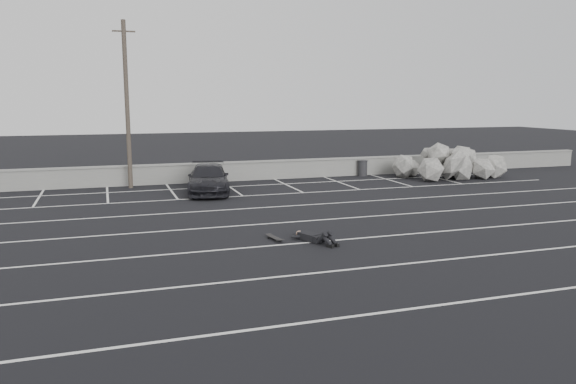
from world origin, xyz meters
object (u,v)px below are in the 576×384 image
object	(u,v)px
utility_pole	(127,105)
riprap_pile	(454,165)
skateboard	(275,238)
trash_bin	(363,168)
car_right	(208,179)
person	(309,233)
car_left	(212,177)

from	to	relation	value
utility_pole	riprap_pile	bearing A→B (deg)	-4.36
utility_pole	skateboard	bearing A→B (deg)	-72.97
utility_pole	skateboard	size ratio (longest dim) A/B	10.63
trash_bin	riprap_pile	size ratio (longest dim) A/B	0.14
car_right	person	world-z (taller)	car_right
car_right	riprap_pile	bearing A→B (deg)	15.44
skateboard	car_left	bearing A→B (deg)	78.84
car_left	trash_bin	size ratio (longest dim) A/B	4.28
utility_pole	riprap_pile	distance (m)	18.61
utility_pole	riprap_pile	world-z (taller)	utility_pole
riprap_pile	car_right	bearing A→B (deg)	-174.72
trash_bin	riprap_pile	world-z (taller)	riprap_pile
car_right	trash_bin	xyz separation A→B (m)	(9.69, 3.15, -0.21)
car_right	trash_bin	size ratio (longest dim) A/B	5.10
person	skateboard	size ratio (longest dim) A/B	3.16
car_right	skateboard	distance (m)	9.84
riprap_pile	person	world-z (taller)	riprap_pile
trash_bin	car_left	bearing A→B (deg)	-165.48
trash_bin	riprap_pile	xyz separation A→B (m)	(5.04, -1.79, 0.17)
car_right	riprap_pile	distance (m)	14.80
car_right	utility_pole	xyz separation A→B (m)	(-3.48, 2.75, 3.51)
car_left	person	distance (m)	10.96
car_right	riprap_pile	xyz separation A→B (m)	(14.73, 1.36, -0.04)
car_right	utility_pole	distance (m)	5.66
riprap_pile	person	bearing A→B (deg)	-139.12
riprap_pile	skateboard	distance (m)	18.21
person	car_left	bearing A→B (deg)	73.54
car_left	riprap_pile	world-z (taller)	riprap_pile
person	trash_bin	bearing A→B (deg)	36.03
riprap_pile	trash_bin	bearing A→B (deg)	160.47
person	skateboard	world-z (taller)	person
car_left	car_right	distance (m)	0.80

